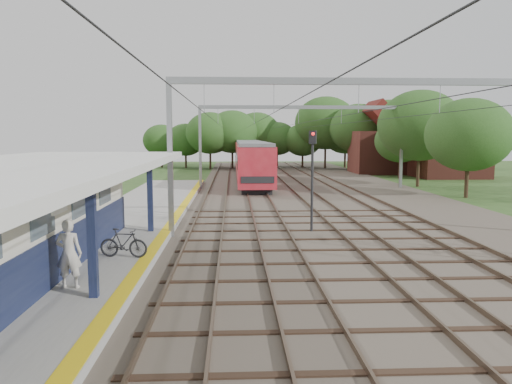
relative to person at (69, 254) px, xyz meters
name	(u,v)px	position (x,y,z in m)	size (l,w,h in m)	color
ballast_bed	(317,195)	(10.78, 23.17, -1.26)	(18.00, 90.00, 0.10)	#473D33
platform	(109,240)	(-0.72, 7.17, -1.13)	(5.00, 52.00, 0.35)	gray
yellow_stripe	(163,235)	(1.53, 7.17, -0.95)	(0.45, 52.00, 0.01)	yellow
canopy	(14,171)	(-0.99, -0.83, 2.33)	(6.40, 20.00, 3.44)	#121938
rail_tracks	(284,194)	(8.28, 23.17, -1.13)	(11.80, 88.00, 0.15)	brown
catenary_system	(321,120)	(10.17, 18.45, 4.20)	(17.22, 88.00, 7.00)	gray
tree_band	(281,132)	(10.63, 50.29, 3.61)	(31.72, 30.88, 8.82)	#382619
house_near	(449,150)	(27.78, 39.17, 1.68)	(7.00, 6.12, 7.89)	brown
house_far	(387,146)	(22.78, 45.17, 1.92)	(8.00, 6.12, 8.66)	brown
person	(69,254)	(0.00, 0.00, 0.00)	(0.70, 0.46, 1.92)	beige
bicycle	(124,243)	(0.74, 3.38, -0.46)	(0.47, 1.68, 1.01)	black
train	(249,157)	(6.28, 40.68, 0.83)	(2.91, 36.28, 3.83)	black
signal_post	(312,167)	(8.13, 9.06, 1.77)	(0.37, 0.32, 4.74)	black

